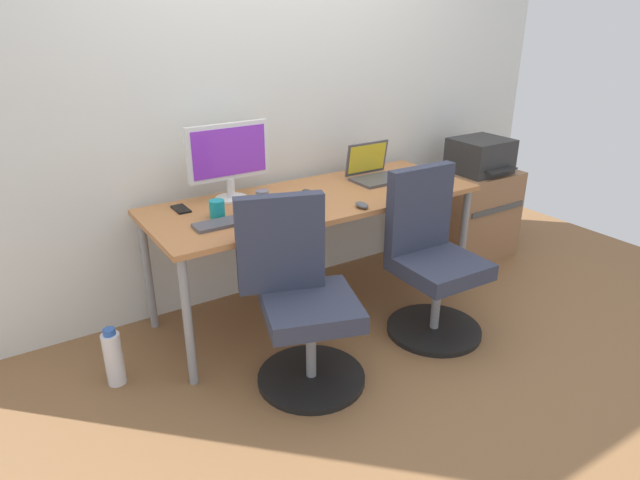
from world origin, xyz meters
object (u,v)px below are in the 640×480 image
(office_chair_right, at_px, (431,261))
(water_bottle_on_floor, at_px, (114,358))
(open_laptop, at_px, (374,171))
(office_chair_left, at_px, (301,302))
(side_cabinet, at_px, (474,214))
(printer, at_px, (480,156))
(coffee_mug, at_px, (217,209))
(desktop_monitor, at_px, (229,156))

(office_chair_right, distance_m, water_bottle_on_floor, 1.74)
(open_laptop, bearing_deg, office_chair_left, -144.98)
(side_cabinet, xyz_separation_m, water_bottle_on_floor, (-2.67, -0.16, -0.17))
(side_cabinet, relative_size, water_bottle_on_floor, 2.06)
(office_chair_left, xyz_separation_m, printer, (1.86, 0.61, 0.34))
(office_chair_left, distance_m, side_cabinet, 1.96)
(printer, distance_m, open_laptop, 0.93)
(office_chair_right, bearing_deg, side_cabinet, 31.09)
(printer, distance_m, coffee_mug, 2.03)
(desktop_monitor, bearing_deg, printer, -5.29)
(water_bottle_on_floor, bearing_deg, side_cabinet, 3.49)
(water_bottle_on_floor, relative_size, open_laptop, 1.00)
(open_laptop, relative_size, coffee_mug, 3.37)
(printer, xyz_separation_m, open_laptop, (-0.92, 0.05, 0.02))
(water_bottle_on_floor, bearing_deg, office_chair_left, -29.11)
(water_bottle_on_floor, height_order, desktop_monitor, desktop_monitor)
(office_chair_right, distance_m, desktop_monitor, 1.27)
(office_chair_left, bearing_deg, coffee_mug, 107.18)
(side_cabinet, distance_m, desktop_monitor, 1.97)
(desktop_monitor, distance_m, coffee_mug, 0.36)
(office_chair_right, height_order, coffee_mug, office_chair_right)
(side_cabinet, bearing_deg, coffee_mug, -178.25)
(office_chair_left, xyz_separation_m, coffee_mug, (-0.17, 0.55, 0.35))
(office_chair_left, height_order, office_chair_right, same)
(desktop_monitor, relative_size, coffee_mug, 5.22)
(open_laptop, bearing_deg, side_cabinet, -2.85)
(printer, xyz_separation_m, desktop_monitor, (-1.85, 0.17, 0.21))
(office_chair_left, relative_size, desktop_monitor, 1.96)
(side_cabinet, xyz_separation_m, desktop_monitor, (-1.85, 0.17, 0.65))
(desktop_monitor, bearing_deg, water_bottle_on_floor, -157.89)
(office_chair_left, height_order, open_laptop, open_laptop)
(office_chair_right, bearing_deg, office_chair_left, -179.78)
(printer, relative_size, water_bottle_on_floor, 1.29)
(office_chair_right, bearing_deg, open_laptop, 82.59)
(printer, distance_m, desktop_monitor, 1.87)
(coffee_mug, bearing_deg, water_bottle_on_floor, -171.00)
(water_bottle_on_floor, relative_size, coffee_mug, 3.37)
(printer, relative_size, open_laptop, 1.29)
(office_chair_left, xyz_separation_m, desktop_monitor, (0.01, 0.78, 0.55))
(printer, bearing_deg, coffee_mug, -178.28)
(printer, bearing_deg, side_cabinet, 90.00)
(office_chair_right, bearing_deg, water_bottle_on_floor, 164.97)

